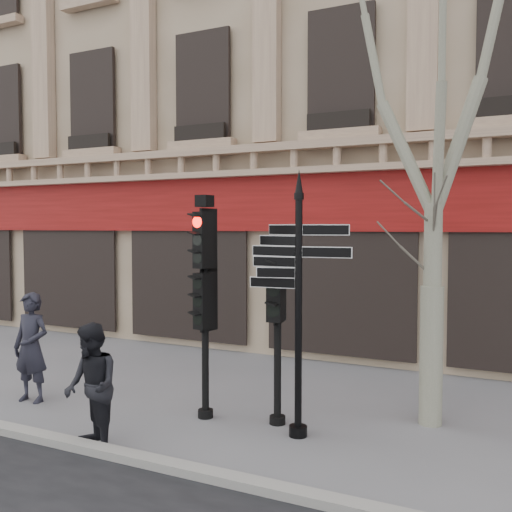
# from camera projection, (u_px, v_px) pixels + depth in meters

# --- Properties ---
(ground) EXTENTS (80.00, 80.00, 0.00)m
(ground) POSITION_uv_depth(u_px,v_px,m) (234.00, 436.00, 8.32)
(ground) COLOR #5C5D61
(ground) RESTS_ON ground
(kerb) EXTENTS (80.00, 0.25, 0.12)m
(kerb) POSITION_uv_depth(u_px,v_px,m) (181.00, 468.00, 7.07)
(kerb) COLOR gray
(kerb) RESTS_ON ground
(building) EXTENTS (28.00, 15.52, 18.00)m
(building) POSITION_uv_depth(u_px,v_px,m) (412.00, 49.00, 19.03)
(building) COLOR gray
(building) RESTS_ON ground
(fingerpost) EXTENTS (1.80, 1.80, 3.88)m
(fingerpost) POSITION_uv_depth(u_px,v_px,m) (299.00, 258.00, 8.19)
(fingerpost) COLOR black
(fingerpost) RESTS_ON ground
(traffic_signal_main) EXTENTS (0.43, 0.34, 3.55)m
(traffic_signal_main) POSITION_uv_depth(u_px,v_px,m) (205.00, 278.00, 9.01)
(traffic_signal_main) COLOR black
(traffic_signal_main) RESTS_ON ground
(traffic_signal_secondary) EXTENTS (0.47, 0.36, 2.60)m
(traffic_signal_secondary) POSITION_uv_depth(u_px,v_px,m) (278.00, 308.00, 8.74)
(traffic_signal_secondary) COLOR black
(traffic_signal_secondary) RESTS_ON ground
(plane_tree) EXTENTS (3.13, 3.13, 8.30)m
(plane_tree) POSITION_uv_depth(u_px,v_px,m) (436.00, 42.00, 8.52)
(plane_tree) COLOR gray
(plane_tree) RESTS_ON ground
(pedestrian_a) EXTENTS (0.73, 0.52, 1.91)m
(pedestrian_a) POSITION_uv_depth(u_px,v_px,m) (31.00, 347.00, 9.93)
(pedestrian_a) COLOR black
(pedestrian_a) RESTS_ON ground
(pedestrian_b) EXTENTS (1.07, 1.00, 1.74)m
(pedestrian_b) POSITION_uv_depth(u_px,v_px,m) (91.00, 387.00, 7.79)
(pedestrian_b) COLOR black
(pedestrian_b) RESTS_ON ground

